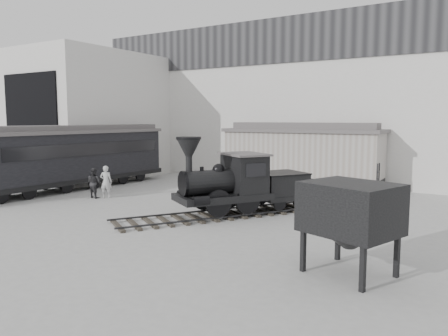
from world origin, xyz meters
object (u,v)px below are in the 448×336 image
Objects in this scene: coal_hopper at (350,215)px; visitor_a at (106,182)px; boxcar at (302,154)px; visitor_b at (94,183)px; passenger_coach at (76,156)px; locomotive at (238,186)px.

visitor_a is at bearing -178.92° from coal_hopper.
boxcar is at bearing -158.11° from visitor_a.
coal_hopper reaches higher than visitor_b.
boxcar is 0.73× the size of passenger_coach.
locomotive is 3.27× the size of coal_hopper.
coal_hopper is (15.19, -4.49, 0.85)m from visitor_b.
coal_hopper is at bearing 133.79° from visitor_a.
coal_hopper reaches higher than visitor_a.
visitor_b is (3.45, -1.67, -1.17)m from passenger_coach.
locomotive is 0.94× the size of boxcar.
locomotive reaches higher than coal_hopper.
visitor_b is at bearing -1.41° from visitor_a.
passenger_coach is 4.41m from visitor_a.
visitor_a reaches higher than visitor_b.
boxcar is at bearing -128.45° from visitor_b.
locomotive is at bearing -2.84° from passenger_coach.
visitor_a is 15.38m from coal_hopper.
locomotive is 5.27× the size of visitor_a.
passenger_coach reaches higher than visitor_b.
coal_hopper is (14.59, -4.79, 0.79)m from visitor_a.
visitor_b is at bearing -23.17° from passenger_coach.
visitor_b is at bearing -143.77° from locomotive.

